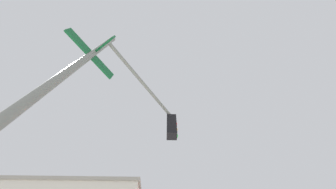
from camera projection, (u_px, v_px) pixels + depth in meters
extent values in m
cylinder|color=slate|center=(29.00, 100.00, 1.72)|extent=(0.12, 0.12, 6.07)
cylinder|color=slate|center=(144.00, 84.00, 4.56)|extent=(1.67, 2.29, 0.09)
cube|color=black|center=(172.00, 126.00, 4.75)|extent=(0.28, 0.28, 0.80)
sphere|color=red|center=(174.00, 124.00, 5.03)|extent=(0.18, 0.18, 0.18)
sphere|color=orange|center=(174.00, 130.00, 4.81)|extent=(0.18, 0.18, 0.18)
sphere|color=green|center=(175.00, 136.00, 4.59)|extent=(0.18, 0.18, 0.18)
cube|color=#0F5128|center=(91.00, 55.00, 3.10)|extent=(0.67, 0.92, 0.20)
cube|color=#0F5128|center=(96.00, 52.00, 3.29)|extent=(0.84, 0.61, 0.20)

